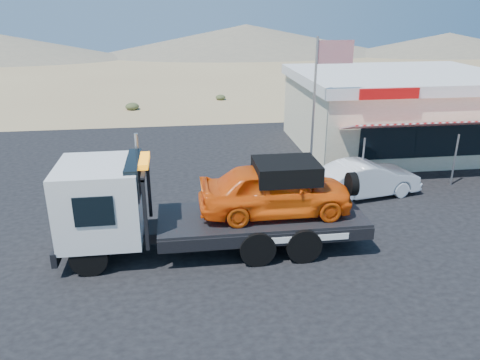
{
  "coord_description": "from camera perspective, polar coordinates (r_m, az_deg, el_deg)",
  "views": [
    {
      "loc": [
        -0.84,
        -13.71,
        7.25
      ],
      "look_at": [
        1.22,
        1.23,
        1.5
      ],
      "focal_mm": 35.0,
      "sensor_mm": 36.0,
      "label": 1
    }
  ],
  "objects": [
    {
      "name": "flagpole",
      "position": [
        19.41,
        9.73,
        10.24
      ],
      "size": [
        1.55,
        0.1,
        6.0
      ],
      "color": "#99999E",
      "rests_on": "asphalt_lot"
    },
    {
      "name": "tow_truck",
      "position": [
        14.17,
        -4.11,
        -2.5
      ],
      "size": [
        9.12,
        2.7,
        3.05
      ],
      "color": "black",
      "rests_on": "asphalt_lot"
    },
    {
      "name": "asphalt_lot",
      "position": [
        18.42,
        1.65,
        -2.26
      ],
      "size": [
        32.0,
        24.0,
        0.02
      ],
      "primitive_type": "cube",
      "color": "black",
      "rests_on": "ground"
    },
    {
      "name": "distant_hills",
      "position": [
        69.63,
        -15.8,
        15.71
      ],
      "size": [
        126.0,
        48.0,
        4.2
      ],
      "color": "#726B59",
      "rests_on": "ground"
    },
    {
      "name": "ground",
      "position": [
        15.53,
        -3.88,
        -7.01
      ],
      "size": [
        120.0,
        120.0,
        0.0
      ],
      "primitive_type": "plane",
      "color": "#987956",
      "rests_on": "ground"
    },
    {
      "name": "white_sedan",
      "position": [
        19.09,
        15.08,
        0.15
      ],
      "size": [
        4.5,
        2.29,
        1.41
      ],
      "primitive_type": "imported",
      "rotation": [
        0.0,
        0.0,
        1.76
      ],
      "color": "silver",
      "rests_on": "asphalt_lot"
    },
    {
      "name": "jerky_store",
      "position": [
        25.89,
        18.5,
        8.09
      ],
      "size": [
        10.4,
        9.97,
        3.9
      ],
      "color": "beige",
      "rests_on": "asphalt_lot"
    }
  ]
}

